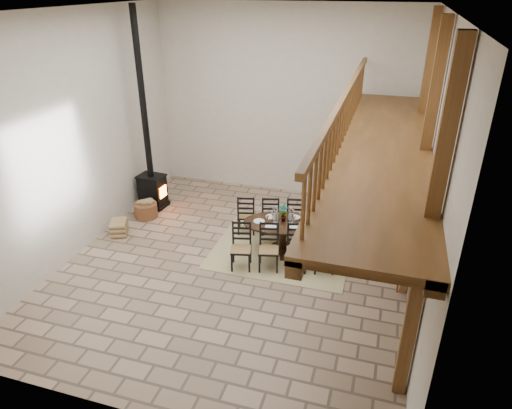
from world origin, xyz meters
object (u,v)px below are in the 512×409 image
(wood_stove, at_px, (150,167))
(log_stack, at_px, (119,228))
(dining_table, at_px, (283,236))
(log_basket, at_px, (146,210))

(wood_stove, xyz_separation_m, log_stack, (-0.04, -1.61, -0.93))
(dining_table, relative_size, log_stack, 4.22)
(dining_table, xyz_separation_m, log_stack, (-3.87, -0.44, -0.18))
(wood_stove, distance_m, log_stack, 1.86)
(log_stack, bearing_deg, dining_table, 6.51)
(log_stack, bearing_deg, wood_stove, 88.42)
(wood_stove, bearing_deg, log_basket, -74.56)
(dining_table, distance_m, log_stack, 3.90)
(log_stack, bearing_deg, log_basket, 80.87)
(log_basket, bearing_deg, wood_stove, 100.60)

